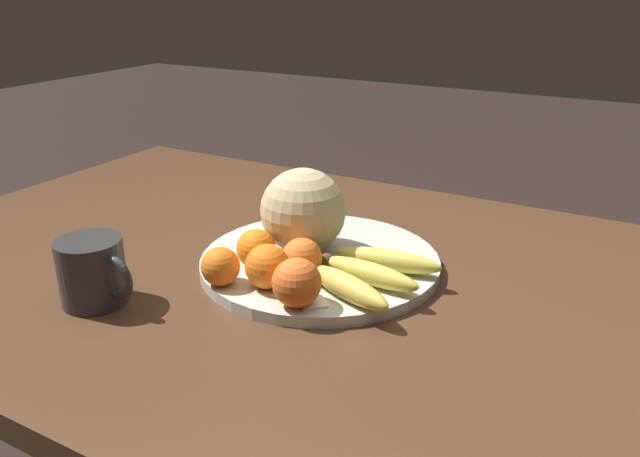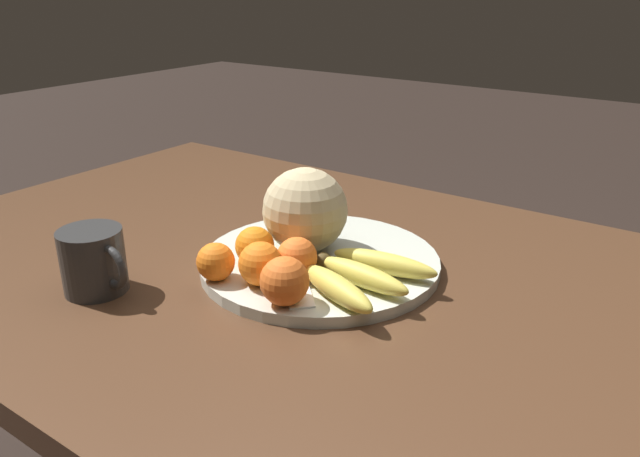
{
  "view_description": "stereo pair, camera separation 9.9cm",
  "coord_description": "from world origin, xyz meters",
  "px_view_note": "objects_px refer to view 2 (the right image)",
  "views": [
    {
      "loc": [
        0.41,
        -0.79,
        1.16
      ],
      "look_at": [
        -0.03,
        0.01,
        0.78
      ],
      "focal_mm": 35.0,
      "sensor_mm": 36.0,
      "label": 1
    },
    {
      "loc": [
        0.49,
        -0.73,
        1.16
      ],
      "look_at": [
        -0.03,
        0.01,
        0.78
      ],
      "focal_mm": 35.0,
      "sensor_mm": 36.0,
      "label": 2
    }
  ],
  "objects_px": {
    "kitchen_table": "(332,322)",
    "melon": "(305,210)",
    "orange_mid_center": "(216,262)",
    "orange_back_right": "(255,246)",
    "ceramic_mug": "(94,261)",
    "orange_back_left": "(285,281)",
    "produce_tag": "(298,292)",
    "banana_bunch": "(360,275)",
    "orange_front_left": "(261,264)",
    "orange_front_right": "(297,257)",
    "fruit_bowl": "(320,261)"
  },
  "relations": [
    {
      "from": "kitchen_table",
      "to": "melon",
      "type": "distance_m",
      "value": 0.19
    },
    {
      "from": "orange_mid_center",
      "to": "orange_back_right",
      "type": "xyz_separation_m",
      "value": [
        0.01,
        0.07,
        0.0
      ]
    },
    {
      "from": "ceramic_mug",
      "to": "orange_back_left",
      "type": "bearing_deg",
      "value": 20.97
    },
    {
      "from": "produce_tag",
      "to": "melon",
      "type": "bearing_deg",
      "value": 167.95
    },
    {
      "from": "produce_tag",
      "to": "banana_bunch",
      "type": "bearing_deg",
      "value": 92.63
    },
    {
      "from": "orange_front_left",
      "to": "orange_front_right",
      "type": "distance_m",
      "value": 0.06
    },
    {
      "from": "orange_front_right",
      "to": "ceramic_mug",
      "type": "bearing_deg",
      "value": -142.29
    },
    {
      "from": "melon",
      "to": "produce_tag",
      "type": "relative_size",
      "value": 1.47
    },
    {
      "from": "fruit_bowl",
      "to": "ceramic_mug",
      "type": "bearing_deg",
      "value": -131.22
    },
    {
      "from": "kitchen_table",
      "to": "banana_bunch",
      "type": "height_order",
      "value": "banana_bunch"
    },
    {
      "from": "orange_front_left",
      "to": "produce_tag",
      "type": "xyz_separation_m",
      "value": [
        0.06,
        0.01,
        -0.03
      ]
    },
    {
      "from": "orange_front_right",
      "to": "orange_back_right",
      "type": "relative_size",
      "value": 1.0
    },
    {
      "from": "fruit_bowl",
      "to": "melon",
      "type": "distance_m",
      "value": 0.09
    },
    {
      "from": "kitchen_table",
      "to": "orange_mid_center",
      "type": "relative_size",
      "value": 27.99
    },
    {
      "from": "fruit_bowl",
      "to": "ceramic_mug",
      "type": "xyz_separation_m",
      "value": [
        -0.23,
        -0.26,
        0.04
      ]
    },
    {
      "from": "produce_tag",
      "to": "ceramic_mug",
      "type": "relative_size",
      "value": 0.72
    },
    {
      "from": "orange_front_left",
      "to": "orange_mid_center",
      "type": "xyz_separation_m",
      "value": [
        -0.06,
        -0.03,
        -0.0
      ]
    },
    {
      "from": "orange_front_left",
      "to": "ceramic_mug",
      "type": "xyz_separation_m",
      "value": [
        -0.21,
        -0.13,
        -0.0
      ]
    },
    {
      "from": "orange_front_left",
      "to": "orange_back_right",
      "type": "relative_size",
      "value": 1.06
    },
    {
      "from": "kitchen_table",
      "to": "produce_tag",
      "type": "xyz_separation_m",
      "value": [
        0.01,
        -0.1,
        0.1
      ]
    },
    {
      "from": "kitchen_table",
      "to": "orange_front_left",
      "type": "relative_size",
      "value": 24.59
    },
    {
      "from": "melon",
      "to": "orange_back_right",
      "type": "xyz_separation_m",
      "value": [
        -0.03,
        -0.09,
        -0.04
      ]
    },
    {
      "from": "kitchen_table",
      "to": "fruit_bowl",
      "type": "distance_m",
      "value": 0.1
    },
    {
      "from": "melon",
      "to": "banana_bunch",
      "type": "height_order",
      "value": "melon"
    },
    {
      "from": "kitchen_table",
      "to": "fruit_bowl",
      "type": "bearing_deg",
      "value": 156.74
    },
    {
      "from": "melon",
      "to": "orange_back_right",
      "type": "distance_m",
      "value": 0.1
    },
    {
      "from": "melon",
      "to": "produce_tag",
      "type": "xyz_separation_m",
      "value": [
        0.08,
        -0.13,
        -0.07
      ]
    },
    {
      "from": "fruit_bowl",
      "to": "banana_bunch",
      "type": "distance_m",
      "value": 0.12
    },
    {
      "from": "orange_mid_center",
      "to": "kitchen_table",
      "type": "bearing_deg",
      "value": 50.14
    },
    {
      "from": "fruit_bowl",
      "to": "orange_mid_center",
      "type": "height_order",
      "value": "orange_mid_center"
    },
    {
      "from": "orange_back_right",
      "to": "orange_front_right",
      "type": "bearing_deg",
      "value": 3.04
    },
    {
      "from": "fruit_bowl",
      "to": "orange_back_right",
      "type": "bearing_deg",
      "value": -130.89
    },
    {
      "from": "fruit_bowl",
      "to": "orange_front_left",
      "type": "bearing_deg",
      "value": -97.42
    },
    {
      "from": "kitchen_table",
      "to": "orange_back_right",
      "type": "xyz_separation_m",
      "value": [
        -0.1,
        -0.06,
        0.13
      ]
    },
    {
      "from": "orange_front_left",
      "to": "ceramic_mug",
      "type": "bearing_deg",
      "value": -147.93
    },
    {
      "from": "kitchen_table",
      "to": "orange_front_left",
      "type": "bearing_deg",
      "value": -114.63
    },
    {
      "from": "kitchen_table",
      "to": "ceramic_mug",
      "type": "bearing_deg",
      "value": -137.01
    },
    {
      "from": "produce_tag",
      "to": "ceramic_mug",
      "type": "xyz_separation_m",
      "value": [
        -0.27,
        -0.14,
        0.03
      ]
    },
    {
      "from": "orange_back_right",
      "to": "ceramic_mug",
      "type": "relative_size",
      "value": 0.47
    },
    {
      "from": "orange_mid_center",
      "to": "produce_tag",
      "type": "xyz_separation_m",
      "value": [
        0.13,
        0.04,
        -0.03
      ]
    },
    {
      "from": "kitchen_table",
      "to": "melon",
      "type": "height_order",
      "value": "melon"
    },
    {
      "from": "orange_mid_center",
      "to": "melon",
      "type": "bearing_deg",
      "value": 75.15
    },
    {
      "from": "orange_mid_center",
      "to": "orange_back_right",
      "type": "distance_m",
      "value": 0.08
    },
    {
      "from": "orange_back_left",
      "to": "ceramic_mug",
      "type": "xyz_separation_m",
      "value": [
        -0.28,
        -0.11,
        -0.0
      ]
    },
    {
      "from": "melon",
      "to": "orange_front_left",
      "type": "xyz_separation_m",
      "value": [
        0.02,
        -0.14,
        -0.04
      ]
    },
    {
      "from": "orange_front_left",
      "to": "orange_back_right",
      "type": "distance_m",
      "value": 0.07
    },
    {
      "from": "fruit_bowl",
      "to": "melon",
      "type": "height_order",
      "value": "melon"
    },
    {
      "from": "banana_bunch",
      "to": "melon",
      "type": "bearing_deg",
      "value": 163.94
    },
    {
      "from": "kitchen_table",
      "to": "melon",
      "type": "bearing_deg",
      "value": 160.22
    },
    {
      "from": "fruit_bowl",
      "to": "orange_front_right",
      "type": "height_order",
      "value": "orange_front_right"
    }
  ]
}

